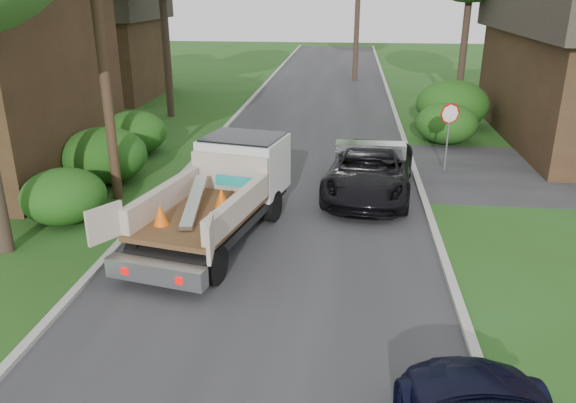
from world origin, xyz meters
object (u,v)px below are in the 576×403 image
Objects in this scene: house_left_far at (95,45)px; flatbed_truck at (228,184)px; black_pickup at (370,171)px; stop_sign at (449,123)px; utility_pole at (99,27)px.

house_left_far reaches higher than flatbed_truck.
flatbed_truck is at bearing -134.53° from black_pickup.
stop_sign reaches higher than black_pickup.
black_pickup is (-2.80, -2.78, -1.00)m from stop_sign.
stop_sign is 22.81m from house_left_far.
house_left_far is at bearing 145.19° from stop_sign.
stop_sign is at bearing 53.74° from flatbed_truck.
black_pickup is (15.90, -15.78, -2.27)m from house_left_far.
stop_sign is 11.91m from utility_pole.
house_left_far is 1.15× the size of flatbed_truck.
utility_pole is 1.78× the size of black_pickup.
utility_pole is 5.90m from flatbed_truck.
utility_pole is at bearing 166.18° from flatbed_truck.
utility_pole reaches higher than stop_sign.
stop_sign is at bearing -34.81° from house_left_far.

